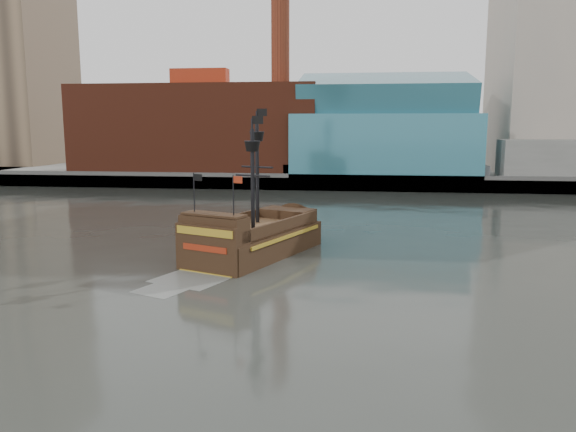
# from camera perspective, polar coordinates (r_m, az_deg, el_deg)

# --- Properties ---
(ground) EXTENTS (400.00, 400.00, 0.00)m
(ground) POSITION_cam_1_polar(r_m,az_deg,el_deg) (28.60, -6.30, -11.64)
(ground) COLOR #262823
(ground) RESTS_ON ground
(promenade_far) EXTENTS (220.00, 60.00, 2.00)m
(promenade_far) POSITION_cam_1_polar(r_m,az_deg,el_deg) (118.48, 4.35, 4.69)
(promenade_far) COLOR slate
(promenade_far) RESTS_ON ground
(seawall) EXTENTS (220.00, 1.00, 2.60)m
(seawall) POSITION_cam_1_polar(r_m,az_deg,el_deg) (89.13, 3.29, 3.44)
(seawall) COLOR #4C4C49
(seawall) RESTS_ON ground
(skyline) EXTENTS (149.00, 45.00, 62.00)m
(skyline) POSITION_cam_1_polar(r_m,az_deg,el_deg) (111.46, 7.07, 16.51)
(skyline) COLOR #7D654B
(skyline) RESTS_ON promenade_far
(pirate_ship) EXTENTS (10.59, 17.09, 12.31)m
(pirate_ship) POSITION_cam_1_polar(r_m,az_deg,el_deg) (44.21, -3.46, -2.63)
(pirate_ship) COLOR black
(pirate_ship) RESTS_ON ground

